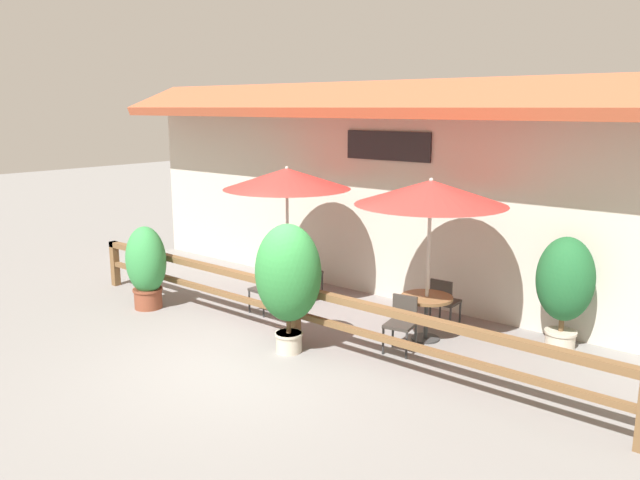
{
  "coord_description": "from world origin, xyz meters",
  "views": [
    {
      "loc": [
        6.4,
        -6.02,
        3.72
      ],
      "look_at": [
        0.14,
        1.51,
        1.63
      ],
      "focal_mm": 35.0,
      "sensor_mm": 36.0,
      "label": 1
    }
  ],
  "objects_px": {
    "patio_umbrella_middle": "(431,193)",
    "dining_table_middle": "(427,305)",
    "patio_umbrella_near": "(287,179)",
    "dining_table_near": "(288,274)",
    "potted_plant_broad_leaf": "(146,265)",
    "potted_plant_corner_fern": "(288,275)",
    "chair_near_wallside": "(307,271)",
    "chair_near_streetside": "(266,286)",
    "chair_middle_streetside": "(402,321)",
    "potted_plant_small_flowering": "(565,283)",
    "chair_middle_wallside": "(444,300)"
  },
  "relations": [
    {
      "from": "patio_umbrella_middle",
      "to": "dining_table_middle",
      "type": "relative_size",
      "value": 3.15
    },
    {
      "from": "patio_umbrella_near",
      "to": "dining_table_middle",
      "type": "bearing_deg",
      "value": 0.17
    },
    {
      "from": "dining_table_near",
      "to": "potted_plant_broad_leaf",
      "type": "xyz_separation_m",
      "value": [
        -1.83,
        -1.91,
        0.25
      ]
    },
    {
      "from": "potted_plant_corner_fern",
      "to": "chair_near_wallside",
      "type": "bearing_deg",
      "value": 125.4
    },
    {
      "from": "dining_table_near",
      "to": "chair_near_streetside",
      "type": "distance_m",
      "value": 0.65
    },
    {
      "from": "chair_middle_streetside",
      "to": "potted_plant_small_flowering",
      "type": "xyz_separation_m",
      "value": [
        1.85,
        1.74,
        0.56
      ]
    },
    {
      "from": "chair_near_streetside",
      "to": "dining_table_middle",
      "type": "bearing_deg",
      "value": 14.12
    },
    {
      "from": "dining_table_near",
      "to": "chair_middle_wallside",
      "type": "height_order",
      "value": "chair_middle_wallside"
    },
    {
      "from": "potted_plant_corner_fern",
      "to": "patio_umbrella_near",
      "type": "bearing_deg",
      "value": 132.86
    },
    {
      "from": "patio_umbrella_near",
      "to": "dining_table_near",
      "type": "xyz_separation_m",
      "value": [
        0.0,
        0.0,
        -1.83
      ]
    },
    {
      "from": "patio_umbrella_near",
      "to": "potted_plant_broad_leaf",
      "type": "xyz_separation_m",
      "value": [
        -1.83,
        -1.91,
        -1.59
      ]
    },
    {
      "from": "dining_table_middle",
      "to": "potted_plant_small_flowering",
      "type": "distance_m",
      "value": 2.15
    },
    {
      "from": "chair_near_streetside",
      "to": "chair_near_wallside",
      "type": "height_order",
      "value": "same"
    },
    {
      "from": "chair_middle_wallside",
      "to": "potted_plant_corner_fern",
      "type": "bearing_deg",
      "value": 60.0
    },
    {
      "from": "dining_table_near",
      "to": "chair_middle_streetside",
      "type": "height_order",
      "value": "chair_middle_streetside"
    },
    {
      "from": "potted_plant_broad_leaf",
      "to": "potted_plant_corner_fern",
      "type": "xyz_separation_m",
      "value": [
        3.51,
        0.1,
        0.4
      ]
    },
    {
      "from": "patio_umbrella_near",
      "to": "potted_plant_small_flowering",
      "type": "height_order",
      "value": "patio_umbrella_near"
    },
    {
      "from": "potted_plant_broad_leaf",
      "to": "chair_near_streetside",
      "type": "bearing_deg",
      "value": 33.97
    },
    {
      "from": "chair_middle_streetside",
      "to": "chair_near_streetside",
      "type": "bearing_deg",
      "value": 168.88
    },
    {
      "from": "chair_near_streetside",
      "to": "chair_near_wallside",
      "type": "distance_m",
      "value": 1.29
    },
    {
      "from": "chair_near_wallside",
      "to": "chair_middle_wallside",
      "type": "distance_m",
      "value": 3.05
    },
    {
      "from": "patio_umbrella_near",
      "to": "chair_near_streetside",
      "type": "bearing_deg",
      "value": -85.58
    },
    {
      "from": "dining_table_near",
      "to": "potted_plant_broad_leaf",
      "type": "relative_size",
      "value": 0.54
    },
    {
      "from": "patio_umbrella_near",
      "to": "chair_middle_wallside",
      "type": "bearing_deg",
      "value": 13.04
    },
    {
      "from": "chair_near_wallside",
      "to": "chair_middle_wallside",
      "type": "relative_size",
      "value": 1.0
    },
    {
      "from": "dining_table_near",
      "to": "potted_plant_corner_fern",
      "type": "distance_m",
      "value": 2.55
    },
    {
      "from": "patio_umbrella_near",
      "to": "dining_table_middle",
      "type": "height_order",
      "value": "patio_umbrella_near"
    },
    {
      "from": "chair_middle_streetside",
      "to": "potted_plant_corner_fern",
      "type": "bearing_deg",
      "value": -149.91
    },
    {
      "from": "chair_middle_streetside",
      "to": "chair_middle_wallside",
      "type": "relative_size",
      "value": 1.0
    },
    {
      "from": "chair_near_streetside",
      "to": "chair_near_wallside",
      "type": "relative_size",
      "value": 1.0
    },
    {
      "from": "dining_table_near",
      "to": "patio_umbrella_middle",
      "type": "xyz_separation_m",
      "value": [
        3.04,
        0.01,
        1.83
      ]
    },
    {
      "from": "patio_umbrella_near",
      "to": "potted_plant_corner_fern",
      "type": "distance_m",
      "value": 2.74
    },
    {
      "from": "dining_table_middle",
      "to": "potted_plant_small_flowering",
      "type": "bearing_deg",
      "value": 30.31
    },
    {
      "from": "potted_plant_small_flowering",
      "to": "chair_near_wallside",
      "type": "bearing_deg",
      "value": -175.06
    },
    {
      "from": "patio_umbrella_near",
      "to": "chair_near_streetside",
      "type": "distance_m",
      "value": 2.03
    },
    {
      "from": "chair_middle_wallside",
      "to": "potted_plant_broad_leaf",
      "type": "relative_size",
      "value": 0.56
    },
    {
      "from": "chair_middle_streetside",
      "to": "potted_plant_small_flowering",
      "type": "relative_size",
      "value": 0.49
    },
    {
      "from": "patio_umbrella_near",
      "to": "chair_middle_wallside",
      "type": "relative_size",
      "value": 3.04
    },
    {
      "from": "dining_table_middle",
      "to": "chair_middle_streetside",
      "type": "height_order",
      "value": "chair_middle_streetside"
    },
    {
      "from": "dining_table_middle",
      "to": "potted_plant_broad_leaf",
      "type": "relative_size",
      "value": 0.54
    },
    {
      "from": "chair_middle_wallside",
      "to": "potted_plant_small_flowering",
      "type": "height_order",
      "value": "potted_plant_small_flowering"
    },
    {
      "from": "chair_near_wallside",
      "to": "dining_table_middle",
      "type": "height_order",
      "value": "chair_near_wallside"
    },
    {
      "from": "patio_umbrella_middle",
      "to": "potted_plant_small_flowering",
      "type": "height_order",
      "value": "patio_umbrella_middle"
    },
    {
      "from": "chair_middle_streetside",
      "to": "potted_plant_broad_leaf",
      "type": "xyz_separation_m",
      "value": [
        -4.83,
        -1.23,
        0.34
      ]
    },
    {
      "from": "chair_near_wallside",
      "to": "potted_plant_corner_fern",
      "type": "height_order",
      "value": "potted_plant_corner_fern"
    },
    {
      "from": "dining_table_middle",
      "to": "potted_plant_broad_leaf",
      "type": "distance_m",
      "value": 5.24
    },
    {
      "from": "patio_umbrella_near",
      "to": "dining_table_near",
      "type": "relative_size",
      "value": 3.15
    },
    {
      "from": "potted_plant_broad_leaf",
      "to": "patio_umbrella_near",
      "type": "bearing_deg",
      "value": 46.21
    },
    {
      "from": "chair_near_streetside",
      "to": "potted_plant_small_flowering",
      "type": "bearing_deg",
      "value": 21.43
    },
    {
      "from": "dining_table_near",
      "to": "chair_middle_streetside",
      "type": "distance_m",
      "value": 3.07
    }
  ]
}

